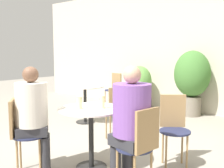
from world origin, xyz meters
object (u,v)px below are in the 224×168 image
(cafe_table_far, at_px, (85,94))
(beer_glass_1, at_px, (79,103))
(bistro_chair_2, at_px, (174,123))
(bistro_chair_1, at_px, (141,142))
(bistro_chair_0, at_px, (21,129))
(seated_person_0, at_px, (33,111))
(seated_person_1, at_px, (131,118))
(beer_glass_0, at_px, (102,102))
(bistro_chair_5, at_px, (117,109))
(potted_plant_0, at_px, (140,85))
(bistro_chair_3, at_px, (114,87))
(cafe_table_near, at_px, (91,121))
(potted_plant_1, at_px, (192,77))

(cafe_table_far, relative_size, beer_glass_1, 5.08)
(cafe_table_far, relative_size, bistro_chair_2, 0.86)
(bistro_chair_1, bearing_deg, bistro_chair_0, -60.00)
(seated_person_0, bearing_deg, seated_person_1, -119.99)
(seated_person_0, xyz_separation_m, beer_glass_0, (0.53, 0.58, 0.08))
(bistro_chair_5, bearing_deg, seated_person_0, 30.82)
(bistro_chair_1, xyz_separation_m, bistro_chair_5, (-1.09, 1.05, 0.00))
(seated_person_0, distance_m, beer_glass_1, 0.52)
(seated_person_0, relative_size, potted_plant_0, 1.16)
(bistro_chair_1, height_order, bistro_chair_3, same)
(cafe_table_far, distance_m, bistro_chair_3, 1.54)
(cafe_table_near, xyz_separation_m, bistro_chair_1, (0.78, -0.14, -0.05))
(bistro_chair_1, distance_m, seated_person_1, 0.25)
(potted_plant_1, bearing_deg, cafe_table_far, -127.41)
(seated_person_1, xyz_separation_m, beer_glass_1, (-0.73, 0.01, 0.07))
(bistro_chair_0, xyz_separation_m, bistro_chair_3, (-1.43, 3.54, 0.00))
(cafe_table_far, bearing_deg, beer_glass_1, -47.41)
(cafe_table_far, xyz_separation_m, potted_plant_0, (0.15, 1.76, 0.01))
(potted_plant_0, bearing_deg, beer_glass_0, -64.74)
(beer_glass_0, relative_size, potted_plant_0, 0.14)
(bistro_chair_0, distance_m, beer_glass_0, 0.97)
(bistro_chair_2, bearing_deg, seated_person_1, -132.38)
(cafe_table_far, bearing_deg, beer_glass_0, -40.20)
(bistro_chair_0, xyz_separation_m, bistro_chair_1, (1.29, 0.47, 0.00))
(bistro_chair_5, height_order, seated_person_0, seated_person_0)
(bistro_chair_2, height_order, beer_glass_0, beer_glass_0)
(bistro_chair_1, distance_m, bistro_chair_3, 4.10)
(cafe_table_far, relative_size, bistro_chair_1, 0.86)
(cafe_table_far, height_order, bistro_chair_3, bistro_chair_3)
(cafe_table_near, height_order, seated_person_1, seated_person_1)
(bistro_chair_0, height_order, bistro_chair_2, same)
(bistro_chair_5, distance_m, seated_person_0, 1.44)
(bistro_chair_0, distance_m, bistro_chair_2, 1.80)
(potted_plant_0, relative_size, potted_plant_1, 0.74)
(cafe_table_far, distance_m, bistro_chair_0, 2.29)
(bistro_chair_3, relative_size, potted_plant_0, 0.82)
(cafe_table_far, relative_size, potted_plant_0, 0.70)
(cafe_table_far, xyz_separation_m, bistro_chair_0, (1.01, -2.06, -0.04))
(bistro_chair_0, distance_m, beer_glass_1, 0.71)
(cafe_table_near, height_order, beer_glass_0, beer_glass_0)
(cafe_table_near, xyz_separation_m, potted_plant_0, (-1.37, 3.21, 0.00))
(seated_person_1, bearing_deg, potted_plant_0, -138.81)
(bistro_chair_2, distance_m, potted_plant_0, 3.27)
(beer_glass_1, bearing_deg, potted_plant_0, 111.12)
(cafe_table_far, xyz_separation_m, beer_glass_0, (1.63, -1.38, 0.24))
(bistro_chair_0, bearing_deg, cafe_table_far, -23.95)
(bistro_chair_2, bearing_deg, seated_person_0, -170.18)
(bistro_chair_5, height_order, potted_plant_0, potted_plant_0)
(beer_glass_0, bearing_deg, bistro_chair_3, 125.66)
(bistro_chair_0, distance_m, bistro_chair_3, 3.82)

